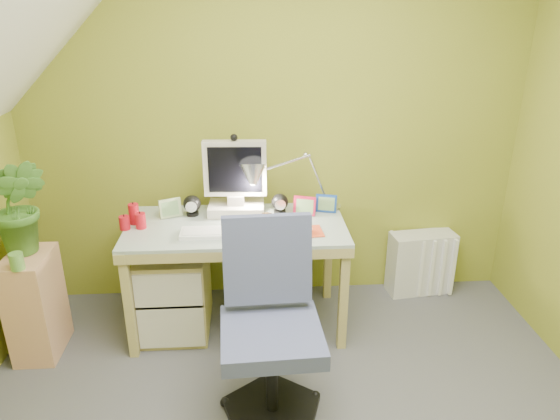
{
  "coord_description": "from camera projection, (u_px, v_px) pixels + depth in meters",
  "views": [
    {
      "loc": [
        -0.17,
        -1.62,
        1.92
      ],
      "look_at": [
        0.0,
        1.0,
        0.85
      ],
      "focal_mm": 33.0,
      "sensor_mm": 36.0,
      "label": 1
    }
  ],
  "objects": [
    {
      "name": "keyboard",
      "position": [
        222.0,
        233.0,
        2.91
      ],
      "size": [
        0.46,
        0.16,
        0.02
      ],
      "primitive_type": "cube",
      "rotation": [
        0.0,
        0.0,
        -0.02
      ],
      "color": "white",
      "rests_on": "desk"
    },
    {
      "name": "radiator",
      "position": [
        421.0,
        263.0,
        3.59
      ],
      "size": [
        0.46,
        0.23,
        0.44
      ],
      "primitive_type": "cube",
      "rotation": [
        0.0,
        0.0,
        0.12
      ],
      "color": "silver",
      "rests_on": "floor"
    },
    {
      "name": "speaker_left",
      "position": [
        192.0,
        205.0,
        3.15
      ],
      "size": [
        0.12,
        0.12,
        0.13
      ],
      "primitive_type": null,
      "rotation": [
        0.0,
        0.0,
        0.13
      ],
      "color": "black",
      "rests_on": "desk"
    },
    {
      "name": "mouse",
      "position": [
        302.0,
        229.0,
        2.93
      ],
      "size": [
        0.12,
        0.09,
        0.04
      ],
      "primitive_type": "ellipsoid",
      "rotation": [
        0.0,
        0.0,
        -0.15
      ],
      "color": "white",
      "rests_on": "mousepad"
    },
    {
      "name": "side_ledge",
      "position": [
        36.0,
        305.0,
        2.94
      ],
      "size": [
        0.23,
        0.35,
        0.62
      ],
      "primitive_type": "cube",
      "color": "tan",
      "rests_on": "floor"
    },
    {
      "name": "potted_plant",
      "position": [
        20.0,
        207.0,
        2.76
      ],
      "size": [
        0.3,
        0.24,
        0.54
      ],
      "primitive_type": "imported",
      "rotation": [
        0.0,
        0.0,
        0.0
      ],
      "color": "#3F7326",
      "rests_on": "side_ledge"
    },
    {
      "name": "candle_cluster",
      "position": [
        133.0,
        217.0,
        2.99
      ],
      "size": [
        0.16,
        0.14,
        0.12
      ],
      "primitive_type": null,
      "rotation": [
        0.0,
        0.0,
        0.01
      ],
      "color": "red",
      "rests_on": "desk"
    },
    {
      "name": "desk",
      "position": [
        238.0,
        275.0,
        3.17
      ],
      "size": [
        1.3,
        0.65,
        0.69
      ],
      "primitive_type": null,
      "rotation": [
        0.0,
        0.0,
        -0.0
      ],
      "color": "tan",
      "rests_on": "floor"
    },
    {
      "name": "speaker_right",
      "position": [
        280.0,
        203.0,
        3.18
      ],
      "size": [
        0.1,
        0.1,
        0.13
      ],
      "primitive_type": null,
      "rotation": [
        0.0,
        0.0,
        0.01
      ],
      "color": "black",
      "rests_on": "desk"
    },
    {
      "name": "wall_back",
      "position": [
        274.0,
        123.0,
        3.26
      ],
      "size": [
        3.2,
        0.01,
        2.4
      ],
      "primitive_type": "cube",
      "color": "olive",
      "rests_on": "floor"
    },
    {
      "name": "mousepad",
      "position": [
        302.0,
        232.0,
        2.94
      ],
      "size": [
        0.24,
        0.18,
        0.01
      ],
      "primitive_type": "cube",
      "rotation": [
        0.0,
        0.0,
        0.06
      ],
      "color": "#D54621",
      "rests_on": "desk"
    },
    {
      "name": "photo_frame_red",
      "position": [
        305.0,
        206.0,
        3.16
      ],
      "size": [
        0.14,
        0.06,
        0.12
      ],
      "primitive_type": "cube",
      "rotation": [
        0.0,
        0.0,
        -0.31
      ],
      "color": "#BA1335",
      "rests_on": "desk"
    },
    {
      "name": "monitor",
      "position": [
        235.0,
        172.0,
        3.11
      ],
      "size": [
        0.4,
        0.24,
        0.53
      ],
      "primitive_type": null,
      "rotation": [
        0.0,
        0.0,
        -0.04
      ],
      "color": "beige",
      "rests_on": "desk"
    },
    {
      "name": "desk_lamp",
      "position": [
        309.0,
        168.0,
        3.13
      ],
      "size": [
        0.55,
        0.29,
        0.56
      ],
      "primitive_type": null,
      "rotation": [
        0.0,
        0.0,
        -0.13
      ],
      "color": "silver",
      "rests_on": "desk"
    },
    {
      "name": "task_chair",
      "position": [
        271.0,
        333.0,
        2.39
      ],
      "size": [
        0.56,
        0.56,
        0.96
      ],
      "primitive_type": null,
      "rotation": [
        0.0,
        0.0,
        0.04
      ],
      "color": "#464C73",
      "rests_on": "floor"
    },
    {
      "name": "photo_frame_blue",
      "position": [
        326.0,
        203.0,
        3.2
      ],
      "size": [
        0.13,
        0.05,
        0.11
      ],
      "primitive_type": "cube",
      "rotation": [
        0.0,
        0.0,
        -0.29
      ],
      "color": "navy",
      "rests_on": "desk"
    },
    {
      "name": "photo_frame_green",
      "position": [
        170.0,
        208.0,
        3.13
      ],
      "size": [
        0.13,
        0.07,
        0.12
      ],
      "primitive_type": "cube",
      "rotation": [
        0.0,
        0.0,
        0.41
      ],
      "color": "#A0B77D",
      "rests_on": "desk"
    },
    {
      "name": "amber_tumbler",
      "position": [
        267.0,
        222.0,
        2.96
      ],
      "size": [
        0.07,
        0.07,
        0.09
      ],
      "primitive_type": "cylinder",
      "rotation": [
        0.0,
        0.0,
        0.06
      ],
      "color": "brown",
      "rests_on": "desk"
    },
    {
      "name": "green_cup",
      "position": [
        17.0,
        261.0,
        2.66
      ],
      "size": [
        0.08,
        0.08,
        0.09
      ],
      "primitive_type": "cylinder",
      "rotation": [
        0.0,
        0.0,
        -0.19
      ],
      "color": "#639B40",
      "rests_on": "side_ledge"
    }
  ]
}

